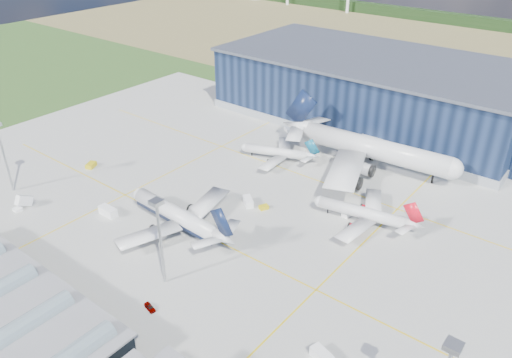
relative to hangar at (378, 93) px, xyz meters
The scene contains 21 objects.
ground 95.56m from the hangar, 91.70° to the right, with size 600.00×600.00×0.00m, color #24471A.
apron 85.64m from the hangar, 91.90° to the right, with size 220.00×160.00×0.08m.
farmland 125.76m from the hangar, 91.29° to the left, with size 600.00×220.00×0.01m, color olive.
treeline 205.36m from the hangar, 90.78° to the left, with size 600.00×8.00×8.00m, color black.
hangar is the anchor object (origin of this frame).
glass_concourse 155.28m from the hangar, 93.42° to the right, with size 78.00×23.00×8.60m.
light_mast_west 139.77m from the hangar, 116.71° to the right, with size 2.60×2.60×23.00m.
light_mast_center 125.07m from the hangar, 86.70° to the right, with size 2.60×2.60×23.00m.
airliner_navy 107.17m from the hangar, 93.91° to the right, with size 40.40×39.52×13.17m, color silver, non-canonical shape.
airliner_red 79.72m from the hangar, 66.39° to the right, with size 31.71×31.02×10.34m, color silver, non-canonical shape.
airliner_widebody 43.98m from the hangar, 64.84° to the right, with size 65.88×64.45×21.48m, color silver, non-canonical shape.
airliner_regional 57.29m from the hangar, 100.57° to the right, with size 28.89×28.26×9.42m, color silver, non-canonical shape.
gse_tug_a 115.54m from the hangar, 119.59° to the right, with size 2.37×3.87×1.61m, color gold.
gse_tug_b 85.28m from the hangar, 85.94° to the right, with size 1.81×2.72×1.18m, color gold.
gse_van_a 118.71m from the hangar, 103.45° to the right, with size 2.57×5.89×2.57m, color white.
gse_cart_a 78.17m from the hangar, 69.36° to the right, with size 2.00×3.00×1.30m, color white.
gse_van_b 86.02m from the hangar, 89.46° to the right, with size 2.28×4.96×2.28m, color white.
gse_cart_b 40.70m from the hangar, 123.22° to the right, with size 2.23×3.34×1.45m, color white.
gse_van_c 131.44m from the hangar, 68.03° to the right, with size 2.32×4.84×2.32m, color white.
airstair 137.68m from the hangar, 111.52° to the right, with size 1.89×4.73×3.03m, color white.
car_a 134.17m from the hangar, 85.10° to the right, with size 1.44×3.59×1.22m, color #99999E.
Camera 1 is at (84.54, -89.05, 79.81)m, focal length 35.00 mm.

